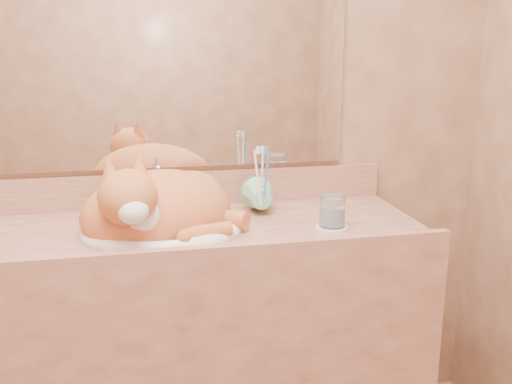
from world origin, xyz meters
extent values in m
cube|color=brown|center=(0.00, 1.00, 1.25)|extent=(2.40, 0.02, 2.50)
cube|color=white|center=(0.00, 0.99, 1.39)|extent=(1.30, 0.02, 0.80)
imported|color=#7AC39A|center=(0.14, 0.80, 0.95)|extent=(0.12, 0.12, 0.20)
imported|color=#7AC39A|center=(0.32, 0.80, 0.90)|extent=(0.12, 0.12, 0.10)
cylinder|color=white|center=(0.50, 0.62, 0.85)|extent=(0.10, 0.10, 0.01)
cylinder|color=silver|center=(0.50, 0.62, 0.91)|extent=(0.08, 0.08, 0.09)
camera|label=1|loc=(-0.06, -0.95, 1.39)|focal=40.00mm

